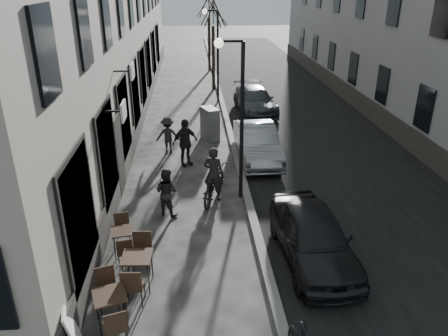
{
  "coord_description": "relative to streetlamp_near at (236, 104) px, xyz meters",
  "views": [
    {
      "loc": [
        -1.5,
        -6.77,
        6.71
      ],
      "look_at": [
        -0.68,
        4.31,
        1.8
      ],
      "focal_mm": 35.0,
      "sensor_mm": 36.0,
      "label": 1
    }
  ],
  "objects": [
    {
      "name": "bistro_set_b",
      "position": [
        -2.71,
        -4.33,
        -2.65
      ],
      "size": [
        0.71,
        1.68,
        0.98
      ],
      "rotation": [
        0.0,
        0.0,
        -0.05
      ],
      "color": "black",
      "rests_on": "ground"
    },
    {
      "name": "streetlamp_near",
      "position": [
        0.0,
        0.0,
        0.0
      ],
      "size": [
        0.9,
        0.28,
        5.09
      ],
      "color": "black",
      "rests_on": "ground"
    },
    {
      "name": "bistro_set_c",
      "position": [
        -3.22,
        -2.99,
        -2.73
      ],
      "size": [
        0.68,
        1.48,
        0.85
      ],
      "rotation": [
        0.0,
        0.0,
        0.19
      ],
      "color": "black",
      "rests_on": "ground"
    },
    {
      "name": "bicycle",
      "position": [
        -0.72,
        -0.1,
        -2.61
      ],
      "size": [
        1.39,
        2.24,
        1.11
      ],
      "primitive_type": "imported",
      "rotation": [
        0.0,
        0.0,
        2.81
      ],
      "color": "black",
      "rests_on": "ground"
    },
    {
      "name": "bistro_set_a",
      "position": [
        -3.13,
        -5.57,
        -2.68
      ],
      "size": [
        0.89,
        1.64,
        0.94
      ],
      "rotation": [
        0.0,
        0.0,
        0.31
      ],
      "color": "black",
      "rests_on": "ground"
    },
    {
      "name": "road",
      "position": [
        4.02,
        10.0,
        -3.16
      ],
      "size": [
        7.3,
        60.0,
        0.0
      ],
      "primitive_type": "cube",
      "color": "black",
      "rests_on": "ground"
    },
    {
      "name": "streetlamp_far",
      "position": [
        0.0,
        12.0,
        0.0
      ],
      "size": [
        0.9,
        0.28,
        5.09
      ],
      "color": "black",
      "rests_on": "ground"
    },
    {
      "name": "tree_far",
      "position": [
        0.07,
        21.0,
        1.5
      ],
      "size": [
        2.4,
        2.4,
        5.7
      ],
      "color": "black",
      "rests_on": "ground"
    },
    {
      "name": "car_near",
      "position": [
        1.61,
        -3.59,
        -2.47
      ],
      "size": [
        1.82,
        4.12,
        1.38
      ],
      "primitive_type": "imported",
      "rotation": [
        0.0,
        0.0,
        0.05
      ],
      "color": "black",
      "rests_on": "ground"
    },
    {
      "name": "sign_board",
      "position": [
        -3.69,
        -6.3,
        -2.7
      ],
      "size": [
        0.53,
        0.71,
        1.13
      ],
      "rotation": [
        0.0,
        0.0,
        0.26
      ],
      "color": "black",
      "rests_on": "ground"
    },
    {
      "name": "tree_near",
      "position": [
        0.07,
        15.0,
        1.5
      ],
      "size": [
        2.4,
        2.4,
        5.7
      ],
      "color": "black",
      "rests_on": "ground"
    },
    {
      "name": "utility_cabinet",
      "position": [
        -0.59,
        5.55,
        -2.43
      ],
      "size": [
        0.85,
        1.1,
        1.46
      ],
      "primitive_type": "cube",
      "rotation": [
        0.0,
        0.0,
        0.37
      ],
      "color": "slate",
      "rests_on": "ground"
    },
    {
      "name": "ground",
      "position": [
        0.17,
        -6.0,
        -3.16
      ],
      "size": [
        120.0,
        120.0,
        0.0
      ],
      "primitive_type": "plane",
      "color": "#34322F",
      "rests_on": "ground"
    },
    {
      "name": "kerb",
      "position": [
        0.37,
        10.0,
        -3.1
      ],
      "size": [
        0.25,
        60.0,
        0.12
      ],
      "primitive_type": "cube",
      "color": "slate",
      "rests_on": "ground"
    },
    {
      "name": "cyclist_rider",
      "position": [
        -0.72,
        -0.1,
        -2.25
      ],
      "size": [
        0.77,
        0.63,
        1.82
      ],
      "primitive_type": "imported",
      "rotation": [
        0.0,
        0.0,
        2.81
      ],
      "color": "black",
      "rests_on": "ground"
    },
    {
      "name": "car_far",
      "position": [
        2.01,
        9.73,
        -2.52
      ],
      "size": [
        2.17,
        4.55,
        1.28
      ],
      "primitive_type": "imported",
      "rotation": [
        0.0,
        0.0,
        0.09
      ],
      "color": "#3E434A",
      "rests_on": "ground"
    },
    {
      "name": "pedestrian_far",
      "position": [
        -1.65,
        2.78,
        -2.24
      ],
      "size": [
        1.16,
        0.94,
        1.85
      ],
      "primitive_type": "imported",
      "rotation": [
        0.0,
        0.0,
        0.54
      ],
      "color": "black",
      "rests_on": "ground"
    },
    {
      "name": "pedestrian_near",
      "position": [
        -2.19,
        -0.97,
        -2.4
      ],
      "size": [
        0.92,
        0.86,
        1.51
      ],
      "primitive_type": "imported",
      "rotation": [
        0.0,
        0.0,
        2.62
      ],
      "color": "black",
      "rests_on": "ground"
    },
    {
      "name": "car_mid",
      "position": [
        1.17,
        3.2,
        -2.48
      ],
      "size": [
        1.54,
        4.19,
        1.37
      ],
      "primitive_type": "imported",
      "rotation": [
        0.0,
        0.0,
        0.02
      ],
      "color": "#97989F",
      "rests_on": "ground"
    },
    {
      "name": "pedestrian_mid",
      "position": [
        -2.35,
        4.11,
        -2.4
      ],
      "size": [
        0.99,
        0.57,
        1.53
      ],
      "primitive_type": "imported",
      "rotation": [
        0.0,
        0.0,
        3.14
      ],
      "color": "#2A2625",
      "rests_on": "ground"
    }
  ]
}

